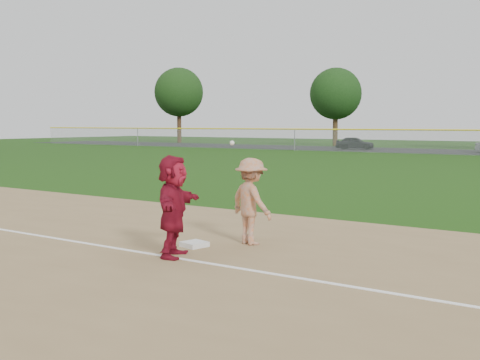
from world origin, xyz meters
The scene contains 8 objects.
ground centered at (0.00, 0.00, 0.00)m, with size 160.00×160.00×0.00m, color #19400C.
foul_line centered at (0.00, -0.80, 0.03)m, with size 60.00×0.10×0.01m, color white.
first_base centered at (-0.26, 0.22, 0.07)m, with size 0.45×0.45×0.10m, color silver.
base_runner centered at (-0.01, -0.71, 0.98)m, with size 1.78×0.57×1.92m, color maroon.
car_left centered at (-16.24, 45.22, 0.63)m, with size 1.47×3.66×1.25m, color black.
first_base_play centered at (0.55, 1.10, 0.92)m, with size 1.32×1.02×2.16m.
tree_0 centered at (-44.00, 52.00, 6.59)m, with size 6.40×6.40×9.81m.
tree_1 centered at (-22.00, 53.00, 5.83)m, with size 5.80×5.80×8.75m.
Camera 1 is at (7.29, -9.23, 2.52)m, focal length 45.00 mm.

